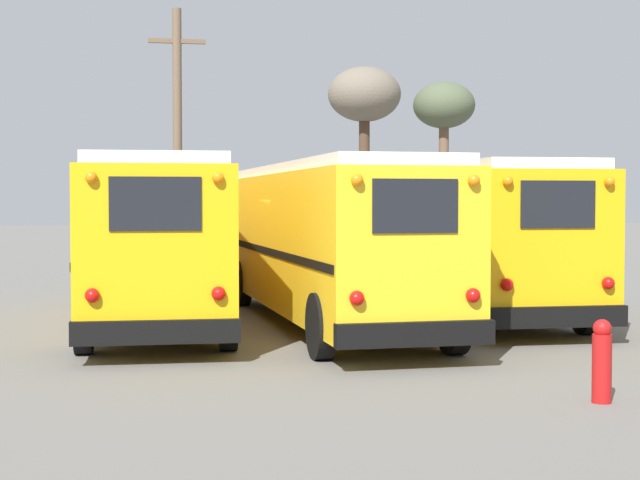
{
  "coord_description": "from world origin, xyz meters",
  "views": [
    {
      "loc": [
        -3.5,
        -20.25,
        2.49
      ],
      "look_at": [
        0.0,
        -0.2,
        1.67
      ],
      "focal_mm": 55.0,
      "sensor_mm": 36.0,
      "label": 1
    }
  ],
  "objects_px": {
    "bare_tree_0": "(364,100)",
    "utility_pole": "(178,139)",
    "school_bus_2": "(460,233)",
    "school_bus_1": "(329,238)",
    "bare_tree_1": "(444,112)",
    "fire_hydrant": "(602,361)",
    "school_bus_0": "(157,236)"
  },
  "relations": [
    {
      "from": "school_bus_1",
      "to": "school_bus_2",
      "type": "distance_m",
      "value": 3.87
    },
    {
      "from": "bare_tree_0",
      "to": "fire_hydrant",
      "type": "height_order",
      "value": "bare_tree_0"
    },
    {
      "from": "school_bus_2",
      "to": "bare_tree_1",
      "type": "xyz_separation_m",
      "value": [
        4.57,
        16.1,
        4.22
      ]
    },
    {
      "from": "utility_pole",
      "to": "bare_tree_0",
      "type": "height_order",
      "value": "utility_pole"
    },
    {
      "from": "utility_pole",
      "to": "bare_tree_1",
      "type": "relative_size",
      "value": 1.19
    },
    {
      "from": "bare_tree_1",
      "to": "fire_hydrant",
      "type": "bearing_deg",
      "value": -102.91
    },
    {
      "from": "school_bus_0",
      "to": "bare_tree_1",
      "type": "bearing_deg",
      "value": 56.58
    },
    {
      "from": "bare_tree_0",
      "to": "bare_tree_1",
      "type": "relative_size",
      "value": 1.07
    },
    {
      "from": "bare_tree_1",
      "to": "school_bus_1",
      "type": "bearing_deg",
      "value": -113.68
    },
    {
      "from": "school_bus_2",
      "to": "fire_hydrant",
      "type": "xyz_separation_m",
      "value": [
        -1.38,
        -9.83,
        -1.23
      ]
    },
    {
      "from": "school_bus_1",
      "to": "bare_tree_0",
      "type": "relative_size",
      "value": 1.44
    },
    {
      "from": "bare_tree_1",
      "to": "fire_hydrant",
      "type": "xyz_separation_m",
      "value": [
        -5.95,
        -25.93,
        -5.45
      ]
    },
    {
      "from": "school_bus_1",
      "to": "fire_hydrant",
      "type": "bearing_deg",
      "value": -75.99
    },
    {
      "from": "school_bus_1",
      "to": "school_bus_2",
      "type": "xyz_separation_m",
      "value": [
        3.34,
        1.94,
        -0.0
      ]
    },
    {
      "from": "fire_hydrant",
      "to": "school_bus_0",
      "type": "bearing_deg",
      "value": 120.95
    },
    {
      "from": "school_bus_2",
      "to": "bare_tree_0",
      "type": "xyz_separation_m",
      "value": [
        1.35,
        15.98,
        4.62
      ]
    },
    {
      "from": "school_bus_2",
      "to": "bare_tree_1",
      "type": "bearing_deg",
      "value": 74.16
    },
    {
      "from": "school_bus_2",
      "to": "utility_pole",
      "type": "relative_size",
      "value": 1.28
    },
    {
      "from": "school_bus_2",
      "to": "bare_tree_1",
      "type": "height_order",
      "value": "bare_tree_1"
    },
    {
      "from": "bare_tree_0",
      "to": "utility_pole",
      "type": "bearing_deg",
      "value": -142.19
    },
    {
      "from": "school_bus_0",
      "to": "bare_tree_0",
      "type": "xyz_separation_m",
      "value": [
        8.04,
        16.94,
        4.61
      ]
    },
    {
      "from": "school_bus_1",
      "to": "fire_hydrant",
      "type": "height_order",
      "value": "school_bus_1"
    },
    {
      "from": "bare_tree_1",
      "to": "bare_tree_0",
      "type": "bearing_deg",
      "value": -177.8
    },
    {
      "from": "school_bus_1",
      "to": "bare_tree_0",
      "type": "height_order",
      "value": "bare_tree_0"
    },
    {
      "from": "utility_pole",
      "to": "school_bus_1",
      "type": "bearing_deg",
      "value": -78.0
    },
    {
      "from": "school_bus_1",
      "to": "utility_pole",
      "type": "xyz_separation_m",
      "value": [
        -2.61,
        12.26,
        2.66
      ]
    },
    {
      "from": "school_bus_2",
      "to": "school_bus_1",
      "type": "bearing_deg",
      "value": -149.9
    },
    {
      "from": "school_bus_0",
      "to": "fire_hydrant",
      "type": "relative_size",
      "value": 10.24
    },
    {
      "from": "utility_pole",
      "to": "bare_tree_0",
      "type": "bearing_deg",
      "value": 37.81
    },
    {
      "from": "school_bus_1",
      "to": "bare_tree_0",
      "type": "bearing_deg",
      "value": 75.33
    },
    {
      "from": "school_bus_2",
      "to": "utility_pole",
      "type": "distance_m",
      "value": 12.2
    },
    {
      "from": "bare_tree_0",
      "to": "school_bus_0",
      "type": "bearing_deg",
      "value": -115.38
    }
  ]
}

